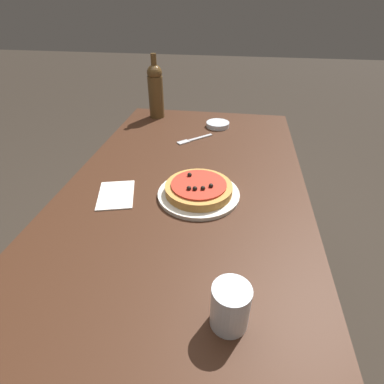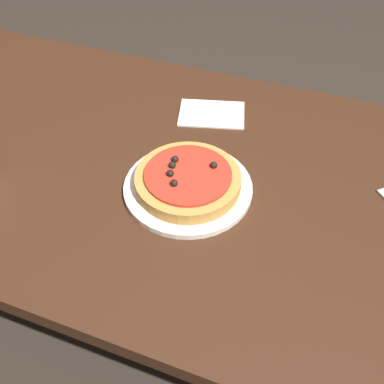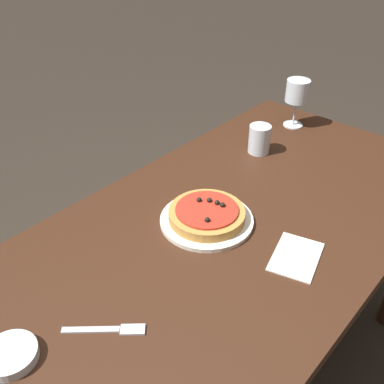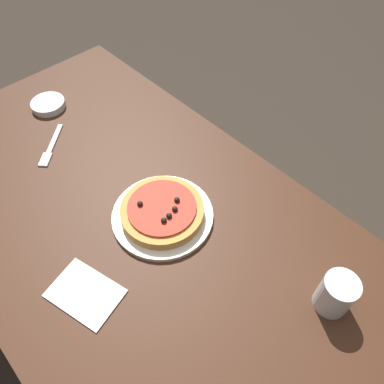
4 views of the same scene
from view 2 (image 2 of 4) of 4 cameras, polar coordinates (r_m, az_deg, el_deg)
name	(u,v)px [view 2 (image 2 of 4)]	position (r m, az deg, el deg)	size (l,w,h in m)	color
ground_plane	(190,344)	(1.55, -0.26, -18.76)	(14.00, 14.00, 0.00)	#2D261E
dining_table	(189,203)	(0.98, -0.39, -1.37)	(1.56, 0.77, 0.77)	#381E11
dinner_plate	(188,188)	(0.87, -0.51, 0.57)	(0.25, 0.25, 0.01)	silver
pizza	(188,180)	(0.86, -0.53, 1.59)	(0.20, 0.20, 0.04)	#BC843D
paper_napkin	(212,114)	(1.07, 2.52, 9.89)	(0.17, 0.14, 0.00)	silver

